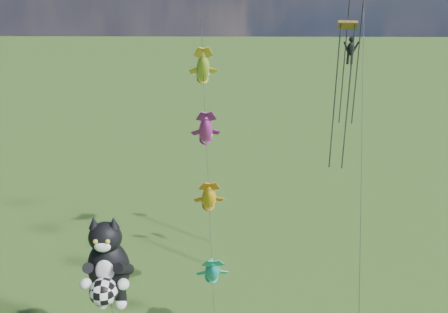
{
  "coord_description": "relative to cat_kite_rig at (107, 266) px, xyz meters",
  "views": [
    {
      "loc": [
        7.88,
        -18.36,
        23.4
      ],
      "look_at": [
        7.49,
        12.81,
        11.15
      ],
      "focal_mm": 40.0,
      "sensor_mm": 36.0,
      "label": 1
    }
  ],
  "objects": [
    {
      "name": "parafoil_rig",
      "position": [
        14.05,
        6.55,
        10.61
      ],
      "size": [
        2.81,
        17.52,
        26.47
      ],
      "rotation": [
        0.0,
        0.0,
        -0.03
      ],
      "color": "brown",
      "rests_on": "ground"
    },
    {
      "name": "fish_windsock_rig",
      "position": [
        5.34,
        6.79,
        3.39
      ],
      "size": [
        2.07,
        15.9,
        19.48
      ],
      "rotation": [
        0.0,
        0.0,
        0.42
      ],
      "color": "brown",
      "rests_on": "ground"
    },
    {
      "name": "cat_kite_rig",
      "position": [
        0.0,
        0.0,
        0.0
      ],
      "size": [
        2.89,
        4.3,
        10.52
      ],
      "rotation": [
        0.0,
        0.0,
        0.33
      ],
      "color": "brown",
      "rests_on": "ground"
    }
  ]
}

